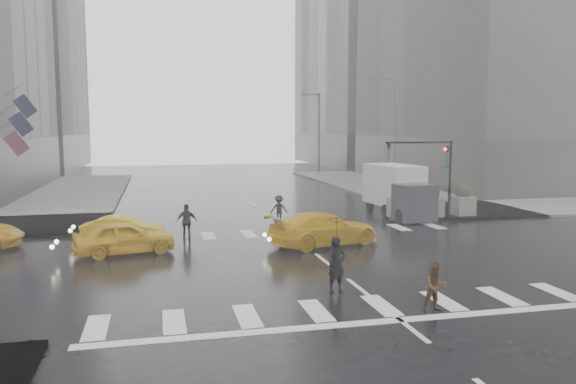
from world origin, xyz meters
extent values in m
plane|color=black|center=(0.00, 0.00, 0.00)|extent=(120.00, 120.00, 0.00)
cube|color=gray|center=(19.50, 17.50, 0.07)|extent=(35.00, 35.00, 0.15)
cube|color=#2F2C2A|center=(29.00, 27.00, 2.20)|extent=(26.05, 26.05, 4.40)
cube|color=#9E968A|center=(29.00, 56.00, 18.00)|extent=(26.00, 26.00, 36.00)
cube|color=#2F2C2A|center=(29.00, 56.00, 2.20)|extent=(26.05, 26.05, 4.40)
cylinder|color=black|center=(10.00, 8.00, 2.25)|extent=(0.16, 0.16, 4.50)
cylinder|color=black|center=(8.00, 8.00, 4.40)|extent=(4.00, 0.12, 0.12)
imported|color=black|center=(9.75, 8.00, 3.70)|extent=(0.16, 0.20, 1.00)
imported|color=black|center=(6.20, 8.00, 3.90)|extent=(0.16, 0.20, 1.00)
sphere|color=#FF190C|center=(9.65, 8.00, 4.00)|extent=(0.20, 0.20, 0.20)
cube|color=#0D5E35|center=(10.00, 8.30, 3.00)|extent=(0.90, 0.03, 0.22)
cylinder|color=#59595B|center=(11.00, 18.00, 4.50)|extent=(0.20, 0.20, 9.00)
cylinder|color=#59595B|center=(10.10, 18.00, 8.80)|extent=(1.80, 0.12, 0.12)
cube|color=#59595B|center=(9.20, 18.00, 8.70)|extent=(0.50, 0.22, 0.15)
cylinder|color=#59595B|center=(11.00, 38.00, 4.50)|extent=(0.20, 0.20, 9.00)
cylinder|color=#59595B|center=(10.10, 38.00, 8.80)|extent=(1.80, 0.12, 0.12)
cube|color=#59595B|center=(9.20, 38.00, 8.70)|extent=(0.50, 0.22, 0.15)
cube|color=gray|center=(7.00, 8.20, 0.70)|extent=(1.10, 1.10, 1.10)
sphere|color=black|center=(7.00, 8.20, 1.50)|extent=(0.90, 0.90, 0.90)
cube|color=gray|center=(9.00, 8.20, 0.70)|extent=(1.10, 1.10, 1.10)
sphere|color=black|center=(9.00, 8.20, 1.50)|extent=(0.90, 0.90, 0.90)
cube|color=gray|center=(11.00, 8.20, 0.70)|extent=(1.10, 1.10, 1.10)
sphere|color=black|center=(11.00, 8.20, 1.50)|extent=(0.90, 0.90, 0.90)
cube|color=red|center=(-14.80, 17.00, 4.25)|extent=(1.54, 0.02, 1.66)
cylinder|color=#59595B|center=(-15.90, 18.50, 6.20)|extent=(2.00, 0.06, 1.43)
cube|color=#0E1636|center=(-14.80, 18.50, 5.45)|extent=(1.54, 0.02, 1.66)
cylinder|color=#59595B|center=(-15.90, 20.00, 7.40)|extent=(2.00, 0.06, 1.43)
cube|color=#0E1636|center=(-14.80, 20.00, 6.65)|extent=(1.54, 0.02, 1.66)
imported|color=black|center=(-0.85, -4.35, 0.89)|extent=(0.74, 0.58, 1.77)
imported|color=black|center=(-0.85, -4.35, 1.99)|extent=(1.19, 1.20, 0.88)
imported|color=#402B16|center=(1.30, -6.80, 0.71)|extent=(0.71, 0.56, 1.42)
imported|color=black|center=(-5.03, 5.31, 0.84)|extent=(1.02, 0.67, 1.68)
imported|color=black|center=(0.18, 8.94, 0.76)|extent=(1.07, 0.71, 1.52)
imported|color=#E8AE0C|center=(-7.73, 2.82, 0.70)|extent=(4.37, 2.49, 1.40)
imported|color=#E8AE0C|center=(-7.89, 5.26, 0.61)|extent=(3.87, 2.01, 1.21)
imported|color=#E8AE0C|center=(0.83, 2.59, 0.74)|extent=(4.92, 3.27, 1.49)
cube|color=silver|center=(7.50, 10.15, 1.81)|extent=(2.12, 4.07, 2.39)
cube|color=#2D2D32|center=(7.50, 7.32, 1.11)|extent=(2.04, 1.59, 2.04)
cube|color=black|center=(7.50, 7.32, 1.73)|extent=(1.77, 0.80, 0.80)
cylinder|color=black|center=(6.57, 7.14, 0.40)|extent=(0.25, 0.80, 0.80)
cylinder|color=black|center=(8.43, 7.14, 0.40)|extent=(0.25, 0.80, 0.80)
cylinder|color=black|center=(6.57, 9.09, 0.40)|extent=(0.25, 0.80, 0.80)
cylinder|color=black|center=(8.43, 9.09, 0.40)|extent=(0.25, 0.80, 0.80)
cylinder|color=black|center=(6.57, 11.57, 0.40)|extent=(0.25, 0.80, 0.80)
cylinder|color=black|center=(8.43, 11.57, 0.40)|extent=(0.25, 0.80, 0.80)
camera|label=1|loc=(-6.36, -20.98, 5.21)|focal=35.00mm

